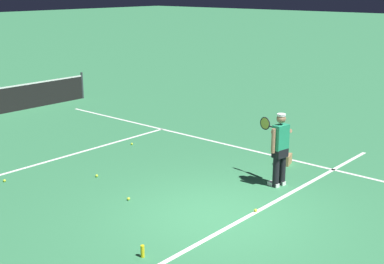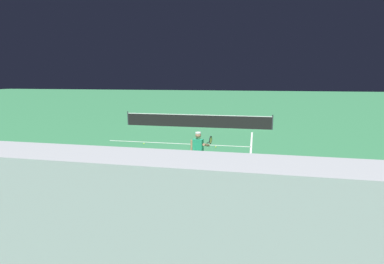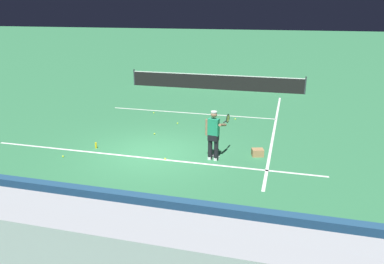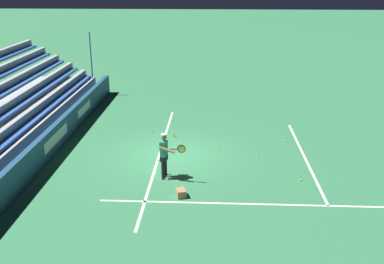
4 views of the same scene
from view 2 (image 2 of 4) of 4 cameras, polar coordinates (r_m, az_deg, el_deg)
name	(u,v)px [view 2 (image 2 of 4)]	position (r m, az deg, el deg)	size (l,w,h in m)	color
ground_plane	(141,173)	(11.84, -9.71, -7.79)	(160.00, 160.00, 0.00)	#337A4C
court_baseline_white	(136,177)	(11.40, -10.63, -8.51)	(12.00, 0.10, 0.01)	white
court_sideline_white	(251,154)	(14.90, 11.11, -4.07)	(0.10, 12.00, 0.01)	white
court_service_line_white	(177,143)	(16.89, -2.88, -2.20)	(8.22, 0.10, 0.01)	white
back_wall_sponsor_board	(57,218)	(7.56, -24.32, -14.76)	(20.31, 0.25, 1.10)	navy
tennis_player	(198,154)	(10.96, 1.23, -4.24)	(0.69, 0.96, 1.71)	black
ball_box_cardboard	(238,171)	(11.67, 8.84, -7.35)	(0.40, 0.30, 0.26)	#A87F51
tennis_ball_stray_back	(144,144)	(16.94, -9.14, -2.18)	(0.07, 0.07, 0.07)	#CCE533
tennis_ball_on_baseline	(56,178)	(12.18, -24.46, -7.91)	(0.07, 0.07, 0.07)	#CCE533
tennis_ball_far_right	(165,151)	(15.14, -5.19, -3.58)	(0.07, 0.07, 0.07)	#CCE533
tennis_ball_near_player	(144,159)	(13.78, -9.12, -5.05)	(0.07, 0.07, 0.07)	#CCE533
tennis_ball_toward_net	(216,147)	(15.92, 4.54, -2.88)	(0.07, 0.07, 0.07)	#CCE533
tennis_ball_midcourt	(153,178)	(11.17, -7.37, -8.65)	(0.07, 0.07, 0.07)	#CCE533
water_bottle	(89,168)	(12.66, -19.06, -6.50)	(0.07, 0.07, 0.22)	yellow
tennis_net	(197,121)	(22.42, 0.89, 2.16)	(11.09, 0.09, 1.07)	#33383D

